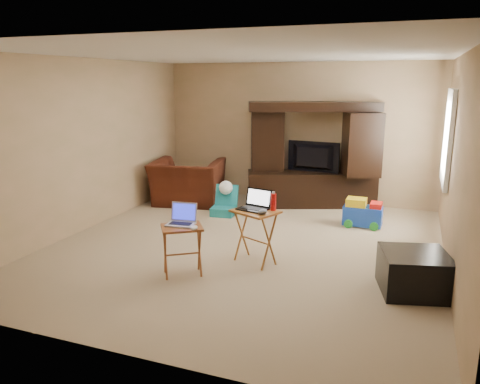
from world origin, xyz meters
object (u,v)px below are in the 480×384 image
at_px(mouse_left, 194,228).
at_px(water_bottle, 273,202).
at_px(child_rocker, 223,201).
at_px(mouse_right, 263,212).
at_px(ottoman, 414,272).
at_px(tray_table_right, 255,237).
at_px(television, 312,157).
at_px(push_toy, 363,212).
at_px(plush_toy, 261,206).
at_px(entertainment_center, 312,155).
at_px(laptop_left, 180,215).
at_px(laptop_right, 253,200).
at_px(tray_table_left, 182,251).
at_px(recliner, 188,182).

bearing_deg(mouse_left, water_bottle, 49.96).
height_order(mouse_left, water_bottle, water_bottle).
distance_m(child_rocker, mouse_right, 2.34).
relative_size(ottoman, tray_table_right, 1.01).
height_order(television, push_toy, television).
distance_m(child_rocker, plush_toy, 0.64).
xyz_separation_m(ottoman, mouse_right, (-1.70, 0.06, 0.48)).
height_order(entertainment_center, child_rocker, entertainment_center).
relative_size(child_rocker, laptop_left, 1.63).
bearing_deg(push_toy, laptop_left, -123.14).
bearing_deg(mouse_left, television, 81.64).
distance_m(laptop_left, laptop_right, 0.91).
height_order(plush_toy, tray_table_left, tray_table_left).
xyz_separation_m(plush_toy, tray_table_left, (-0.12, -2.52, 0.10)).
distance_m(entertainment_center, television, 0.06).
xyz_separation_m(ottoman, mouse_left, (-2.30, -0.54, 0.39)).
bearing_deg(laptop_left, mouse_left, -31.55).
bearing_deg(tray_table_right, mouse_left, -99.15).
bearing_deg(plush_toy, tray_table_right, -74.12).
bearing_deg(water_bottle, television, 92.89).
bearing_deg(ottoman, water_bottle, 170.98).
relative_size(plush_toy, push_toy, 0.67).
xyz_separation_m(laptop_left, mouse_right, (0.82, 0.50, -0.01)).
relative_size(recliner, water_bottle, 5.91).
bearing_deg(entertainment_center, recliner, 176.59).
height_order(television, tray_table_left, television).
bearing_deg(television, tray_table_left, 84.84).
bearing_deg(tray_table_left, child_rocker, 67.58).
bearing_deg(entertainment_center, child_rocker, -157.87).
xyz_separation_m(ottoman, tray_table_left, (-2.48, -0.47, 0.08)).
relative_size(television, mouse_left, 7.82).
relative_size(tray_table_left, water_bottle, 2.86).
xyz_separation_m(television, laptop_left, (-0.74, -3.49, -0.17)).
xyz_separation_m(push_toy, mouse_right, (-0.94, -2.09, 0.47)).
bearing_deg(mouse_right, mouse_left, -135.15).
bearing_deg(plush_toy, television, 59.22).
relative_size(tray_table_right, laptop_right, 1.91).
bearing_deg(push_toy, laptop_right, -118.58).
relative_size(tray_table_left, laptop_left, 1.91).
relative_size(television, laptop_left, 3.04).
height_order(laptop_right, mouse_right, laptop_right).
height_order(ottoman, water_bottle, water_bottle).
bearing_deg(mouse_left, recliner, 118.12).
bearing_deg(recliner, plush_toy, 155.56).
relative_size(recliner, ottoman, 1.80).
xyz_separation_m(child_rocker, water_bottle, (1.36, -1.70, 0.52)).
relative_size(laptop_right, water_bottle, 1.70).
bearing_deg(push_toy, tray_table_left, -122.37).
xyz_separation_m(ottoman, laptop_right, (-1.87, 0.20, 0.57)).
relative_size(television, plush_toy, 2.37).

